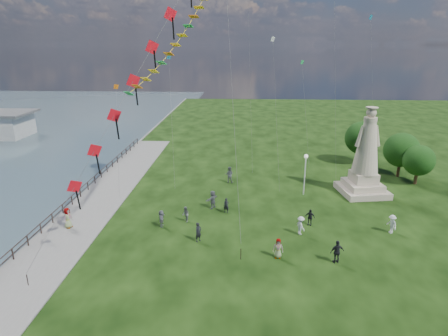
# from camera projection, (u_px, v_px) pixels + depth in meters

# --- Properties ---
(waterfront) EXTENTS (200.00, 200.00, 1.51)m
(waterfront) POSITION_uv_depth(u_px,v_px,m) (70.00, 220.00, 34.31)
(waterfront) COLOR #384B54
(waterfront) RESTS_ON ground
(statue) EXTENTS (5.22, 5.22, 9.29)m
(statue) POSITION_uv_depth(u_px,v_px,m) (365.00, 162.00, 39.19)
(statue) COLOR #BFA890
(statue) RESTS_ON ground
(lamppost) EXTENTS (0.41, 0.41, 4.44)m
(lamppost) POSITION_uv_depth(u_px,v_px,m) (305.00, 166.00, 38.99)
(lamppost) COLOR silver
(lamppost) RESTS_ON ground
(tree_row) EXTENTS (8.07, 11.54, 5.69)m
(tree_row) POSITION_uv_depth(u_px,v_px,m) (387.00, 147.00, 45.98)
(tree_row) COLOR #382314
(tree_row) RESTS_ON ground
(person_0) EXTENTS (0.69, 0.72, 1.65)m
(person_0) POSITION_uv_depth(u_px,v_px,m) (198.00, 232.00, 30.17)
(person_0) COLOR black
(person_0) RESTS_ON ground
(person_1) EXTENTS (0.67, 0.81, 1.44)m
(person_1) POSITION_uv_depth(u_px,v_px,m) (186.00, 214.00, 33.56)
(person_1) COLOR #595960
(person_1) RESTS_ON ground
(person_2) EXTENTS (0.91, 1.17, 1.61)m
(person_2) POSITION_uv_depth(u_px,v_px,m) (301.00, 225.00, 31.32)
(person_2) COLOR silver
(person_2) RESTS_ON ground
(person_3) EXTENTS (1.15, 0.77, 1.80)m
(person_3) POSITION_uv_depth(u_px,v_px,m) (337.00, 252.00, 27.16)
(person_3) COLOR black
(person_3) RESTS_ON ground
(person_4) EXTENTS (0.78, 0.49, 1.56)m
(person_4) POSITION_uv_depth(u_px,v_px,m) (278.00, 248.00, 27.86)
(person_4) COLOR #595960
(person_4) RESTS_ON ground
(person_5) EXTENTS (0.76, 1.47, 1.53)m
(person_5) POSITION_uv_depth(u_px,v_px,m) (161.00, 218.00, 32.70)
(person_5) COLOR #595960
(person_5) RESTS_ON ground
(person_6) EXTENTS (0.57, 0.41, 1.44)m
(person_6) POSITION_uv_depth(u_px,v_px,m) (226.00, 205.00, 35.43)
(person_6) COLOR black
(person_6) RESTS_ON ground
(person_7) EXTENTS (0.99, 0.69, 1.89)m
(person_7) POSITION_uv_depth(u_px,v_px,m) (229.00, 175.00, 43.19)
(person_7) COLOR #595960
(person_7) RESTS_ON ground
(person_8) EXTENTS (0.86, 1.18, 1.64)m
(person_8) POSITION_uv_depth(u_px,v_px,m) (392.00, 224.00, 31.52)
(person_8) COLOR silver
(person_8) RESTS_ON ground
(person_9) EXTENTS (0.97, 0.70, 1.49)m
(person_9) POSITION_uv_depth(u_px,v_px,m) (310.00, 217.00, 32.97)
(person_9) COLOR black
(person_9) RESTS_ON ground
(person_10) EXTENTS (0.74, 1.00, 1.83)m
(person_10) POSITION_uv_depth(u_px,v_px,m) (68.00, 219.00, 32.26)
(person_10) COLOR #595960
(person_10) RESTS_ON ground
(person_11) EXTENTS (1.51, 1.79, 1.80)m
(person_11) POSITION_uv_depth(u_px,v_px,m) (213.00, 200.00, 36.34)
(person_11) COLOR #595960
(person_11) RESTS_ON ground
(red_kite_train) EXTENTS (10.41, 9.35, 19.98)m
(red_kite_train) POSITION_uv_depth(u_px,v_px,m) (132.00, 87.00, 25.88)
(red_kite_train) COLOR black
(red_kite_train) RESTS_ON ground
(small_kites) EXTENTS (28.70, 16.41, 22.85)m
(small_kites) POSITION_uv_depth(u_px,v_px,m) (265.00, 62.00, 42.38)
(small_kites) COLOR #186D92
(small_kites) RESTS_ON ground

